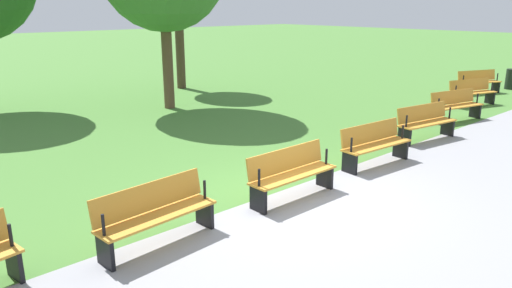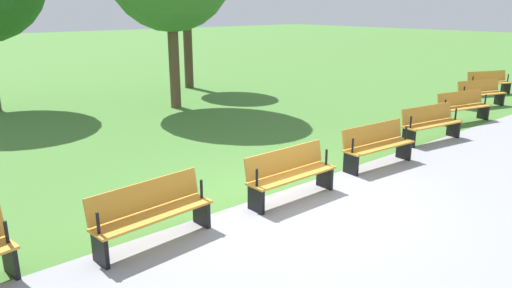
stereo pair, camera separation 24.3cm
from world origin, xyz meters
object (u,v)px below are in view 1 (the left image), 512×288
Objects in this scene: bench_2 at (455,105)px; bench_3 at (425,122)px; bench_0 at (478,81)px; bench_6 at (155,213)px; bench_5 at (291,172)px; bench_4 at (375,143)px; trash_bin at (511,79)px; bench_1 at (472,92)px.

bench_2 and bench_3 have the same top height.
bench_0 is 8.03m from bench_3.
bench_6 is (8.02, 0.30, 0.00)m from bench_3.
bench_0 is 1.00× the size of bench_3.
bench_3 is 5.36m from bench_5.
bench_6 is at bearing 30.20° from bench_0.
bench_2 is 1.02× the size of bench_6.
bench_3 and bench_6 have the same top height.
bench_4 is at bearing 34.50° from bench_0.
trash_bin is (-2.01, 0.45, -0.06)m from bench_0.
bench_5 is at bearing 173.53° from bench_6.
bench_4 is 12.57m from trash_bin.
trash_bin is at bearing -157.22° from bench_1.
trash_bin is (-4.54, -0.44, -0.06)m from bench_1.
bench_2 and bench_6 have the same top height.
bench_2 is at bearing 9.04° from trash_bin.
bench_3 is at bearing 23.71° from bench_2.
bench_6 is (2.68, -0.10, 0.00)m from bench_5.
bench_0 reaches higher than trash_bin.
bench_0 is 0.99× the size of bench_1.
bench_1 is 13.33m from bench_6.
bench_6 is 2.24× the size of trash_bin.
bench_2 is (2.59, 0.70, 0.00)m from bench_1.
bench_3 is 1.01× the size of bench_4.
bench_3 is 2.27× the size of trash_bin.
bench_5 is 2.68m from bench_6.
bench_1 is 1.00× the size of bench_3.
bench_2 reaches higher than trash_bin.
bench_2 is at bearing -160.61° from bench_3.
bench_5 is (7.98, 0.90, 0.00)m from bench_2.
bench_0 and bench_5 have the same top height.
bench_3 is 1.01× the size of bench_6.
bench_5 is (2.68, 0.10, 0.00)m from bench_4.
trash_bin is (-9.76, -1.63, -0.06)m from bench_3.
bench_3 is at bearing 36.65° from bench_0.
bench_0 is 0.99× the size of bench_2.
bench_2 is at bearing -173.55° from bench_5.
bench_2 is 10.69m from bench_6.
bench_4 and bench_5 have the same top height.
bench_2 and bench_4 have the same top height.
bench_2 is 8.03m from bench_5.
trash_bin is (-7.13, -1.13, -0.06)m from bench_2.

